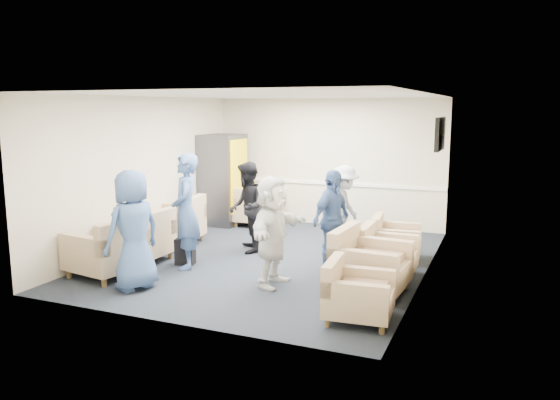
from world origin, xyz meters
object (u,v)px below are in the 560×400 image
at_px(armchair_right_near, 355,295).
at_px(person_back_right, 344,209).
at_px(person_mid_left, 186,211).
at_px(person_back_left, 247,207).
at_px(armchair_corner, 257,210).
at_px(person_front_left, 133,230).
at_px(armchair_right_midfar, 384,255).
at_px(armchair_right_midnear, 367,266).
at_px(armchair_left_near, 109,252).
at_px(person_mid_right, 332,219).
at_px(armchair_left_mid, 140,240).
at_px(vending_machine, 223,179).
at_px(person_front_right, 273,231).
at_px(armchair_right_far, 393,241).
at_px(armchair_left_far, 177,224).

xyz_separation_m(armchair_right_near, person_back_right, (-1.03, 3.05, 0.45)).
xyz_separation_m(person_mid_left, person_back_left, (0.46, 1.23, -0.11)).
distance_m(armchair_corner, person_front_left, 4.43).
relative_size(armchair_right_midfar, person_front_left, 0.49).
bearing_deg(armchair_right_midnear, armchair_left_near, 105.68).
bearing_deg(person_mid_right, armchair_right_midfar, -80.48).
bearing_deg(armchair_left_mid, vending_machine, -174.62).
relative_size(armchair_right_midnear, person_mid_left, 0.55).
distance_m(armchair_right_midfar, person_back_left, 2.59).
bearing_deg(vending_machine, armchair_right_midfar, -30.80).
xyz_separation_m(person_mid_left, person_back_right, (1.99, 1.95, -0.15)).
xyz_separation_m(armchair_left_mid, person_front_right, (2.47, -0.26, 0.42)).
distance_m(armchair_right_midfar, person_front_right, 1.79).
relative_size(armchair_right_far, person_back_right, 0.57).
height_order(person_back_left, person_front_right, person_back_left).
relative_size(person_mid_left, person_mid_right, 1.16).
distance_m(armchair_left_mid, armchair_corner, 3.31).
bearing_deg(armchair_left_mid, person_mid_right, 108.59).
xyz_separation_m(armchair_left_mid, armchair_right_midnear, (3.78, -0.06, 0.01)).
bearing_deg(person_front_right, armchair_corner, 30.51).
height_order(armchair_right_far, person_back_right, person_back_right).
bearing_deg(person_mid_left, person_front_left, -35.07).
xyz_separation_m(person_mid_left, person_mid_right, (2.11, 0.87, -0.12)).
relative_size(armchair_right_near, person_front_right, 0.53).
bearing_deg(armchair_right_near, armchair_left_mid, 69.59).
relative_size(armchair_left_far, armchair_corner, 1.23).
xyz_separation_m(armchair_left_near, armchair_right_midnear, (3.72, 0.77, -0.00)).
xyz_separation_m(person_back_left, person_back_right, (1.53, 0.72, -0.03)).
bearing_deg(armchair_left_near, armchair_left_mid, -166.94).
bearing_deg(person_mid_right, armchair_corner, 61.12).
distance_m(armchair_left_far, armchair_right_midfar, 3.97).
relative_size(armchair_left_mid, armchair_right_midfar, 1.16).
height_order(armchair_left_mid, vending_machine, vending_machine).
height_order(armchair_right_near, armchair_right_far, armchair_right_far).
distance_m(person_front_left, person_back_left, 2.46).
bearing_deg(armchair_right_midfar, person_mid_left, 103.71).
height_order(armchair_left_far, person_mid_left, person_mid_left).
distance_m(armchair_right_midfar, person_back_right, 1.59).
xyz_separation_m(armchair_right_near, vending_machine, (-4.07, 4.28, 0.66)).
bearing_deg(armchair_corner, person_back_right, 150.02).
relative_size(armchair_right_midfar, armchair_corner, 0.92).
bearing_deg(person_back_left, armchair_corner, 172.46).
bearing_deg(person_mid_left, armchair_left_far, -170.66).
bearing_deg(armchair_corner, armchair_left_far, 71.06).
height_order(armchair_left_near, armchair_right_midfar, armchair_left_near).
bearing_deg(armchair_left_mid, armchair_right_far, 117.09).
bearing_deg(armchair_corner, person_mid_left, 94.69).
relative_size(armchair_corner, person_front_right, 0.56).
height_order(armchair_right_near, person_front_right, person_front_right).
distance_m(armchair_right_midnear, person_front_left, 3.24).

